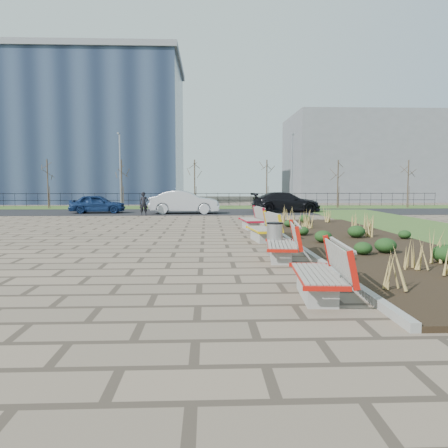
{
  "coord_description": "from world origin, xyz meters",
  "views": [
    {
      "loc": [
        0.99,
        -9.84,
        2.11
      ],
      "look_at": [
        1.5,
        3.0,
        0.9
      ],
      "focal_mm": 35.0,
      "sensor_mm": 36.0,
      "label": 1
    }
  ],
  "objects_px": {
    "car_black": "(286,202)",
    "lamp_east": "(292,172)",
    "pedestrian": "(144,204)",
    "lamp_west": "(120,172)",
    "litter_bin": "(275,239)",
    "bench_a": "(316,271)",
    "car_silver": "(185,202)",
    "bench_c": "(262,227)",
    "bench_b": "(280,242)",
    "car_blue": "(98,204)",
    "bench_d": "(251,218)"
  },
  "relations": [
    {
      "from": "car_blue",
      "to": "lamp_west",
      "type": "xyz_separation_m",
      "value": [
        0.64,
        5.05,
        2.38
      ]
    },
    {
      "from": "car_silver",
      "to": "bench_a",
      "type": "bearing_deg",
      "value": -170.43
    },
    {
      "from": "pedestrian",
      "to": "car_black",
      "type": "bearing_deg",
      "value": 8.5
    },
    {
      "from": "bench_d",
      "to": "car_black",
      "type": "distance_m",
      "value": 12.17
    },
    {
      "from": "bench_d",
      "to": "car_black",
      "type": "relative_size",
      "value": 0.42
    },
    {
      "from": "car_blue",
      "to": "lamp_west",
      "type": "relative_size",
      "value": 0.63
    },
    {
      "from": "bench_a",
      "to": "bench_c",
      "type": "distance_m",
      "value": 7.93
    },
    {
      "from": "litter_bin",
      "to": "car_blue",
      "type": "bearing_deg",
      "value": 117.8
    },
    {
      "from": "bench_c",
      "to": "litter_bin",
      "type": "bearing_deg",
      "value": -96.91
    },
    {
      "from": "bench_a",
      "to": "lamp_west",
      "type": "distance_m",
      "value": 29.55
    },
    {
      "from": "bench_b",
      "to": "lamp_east",
      "type": "bearing_deg",
      "value": 85.25
    },
    {
      "from": "bench_d",
      "to": "car_blue",
      "type": "distance_m",
      "value": 14.62
    },
    {
      "from": "bench_d",
      "to": "bench_c",
      "type": "bearing_deg",
      "value": -95.67
    },
    {
      "from": "car_black",
      "to": "lamp_east",
      "type": "distance_m",
      "value": 5.18
    },
    {
      "from": "litter_bin",
      "to": "bench_d",
      "type": "bearing_deg",
      "value": 89.76
    },
    {
      "from": "bench_b",
      "to": "bench_d",
      "type": "relative_size",
      "value": 1.0
    },
    {
      "from": "lamp_west",
      "to": "litter_bin",
      "type": "bearing_deg",
      "value": -68.92
    },
    {
      "from": "bench_b",
      "to": "bench_c",
      "type": "distance_m",
      "value": 4.02
    },
    {
      "from": "bench_a",
      "to": "lamp_west",
      "type": "relative_size",
      "value": 0.35
    },
    {
      "from": "bench_c",
      "to": "lamp_east",
      "type": "distance_m",
      "value": 20.86
    },
    {
      "from": "bench_d",
      "to": "lamp_east",
      "type": "relative_size",
      "value": 0.35
    },
    {
      "from": "bench_a",
      "to": "bench_b",
      "type": "height_order",
      "value": "same"
    },
    {
      "from": "car_blue",
      "to": "lamp_west",
      "type": "height_order",
      "value": "lamp_west"
    },
    {
      "from": "pedestrian",
      "to": "car_silver",
      "type": "xyz_separation_m",
      "value": [
        2.57,
        1.59,
        0.04
      ]
    },
    {
      "from": "litter_bin",
      "to": "car_blue",
      "type": "relative_size",
      "value": 0.25
    },
    {
      "from": "bench_b",
      "to": "lamp_east",
      "type": "xyz_separation_m",
      "value": [
        5.0,
        24.11,
        2.54
      ]
    },
    {
      "from": "bench_d",
      "to": "car_blue",
      "type": "height_order",
      "value": "car_blue"
    },
    {
      "from": "bench_a",
      "to": "pedestrian",
      "type": "xyz_separation_m",
      "value": [
        -6.1,
        20.66,
        0.27
      ]
    },
    {
      "from": "bench_a",
      "to": "car_silver",
      "type": "distance_m",
      "value": 22.53
    },
    {
      "from": "car_silver",
      "to": "lamp_east",
      "type": "xyz_separation_m",
      "value": [
        8.52,
        5.78,
        2.23
      ]
    },
    {
      "from": "litter_bin",
      "to": "lamp_west",
      "type": "bearing_deg",
      "value": 111.08
    },
    {
      "from": "car_blue",
      "to": "lamp_west",
      "type": "distance_m",
      "value": 5.62
    },
    {
      "from": "car_silver",
      "to": "bench_d",
      "type": "bearing_deg",
      "value": -160.47
    },
    {
      "from": "car_black",
      "to": "bench_c",
      "type": "bearing_deg",
      "value": 164.72
    },
    {
      "from": "bench_c",
      "to": "car_black",
      "type": "bearing_deg",
      "value": 70.25
    },
    {
      "from": "car_black",
      "to": "lamp_east",
      "type": "relative_size",
      "value": 0.83
    },
    {
      "from": "car_blue",
      "to": "car_black",
      "type": "height_order",
      "value": "car_black"
    },
    {
      "from": "bench_a",
      "to": "car_blue",
      "type": "relative_size",
      "value": 0.56
    },
    {
      "from": "bench_a",
      "to": "lamp_west",
      "type": "height_order",
      "value": "lamp_west"
    },
    {
      "from": "litter_bin",
      "to": "pedestrian",
      "type": "xyz_separation_m",
      "value": [
        -6.07,
        15.9,
        0.3
      ]
    },
    {
      "from": "bench_b",
      "to": "pedestrian",
      "type": "distance_m",
      "value": 17.82
    },
    {
      "from": "pedestrian",
      "to": "car_black",
      "type": "height_order",
      "value": "pedestrian"
    },
    {
      "from": "car_blue",
      "to": "lamp_east",
      "type": "bearing_deg",
      "value": -74.31
    },
    {
      "from": "bench_c",
      "to": "car_blue",
      "type": "distance_m",
      "value": 17.87
    },
    {
      "from": "pedestrian",
      "to": "car_blue",
      "type": "xyz_separation_m",
      "value": [
        -3.54,
        2.32,
        -0.1
      ]
    },
    {
      "from": "bench_a",
      "to": "bench_b",
      "type": "bearing_deg",
      "value": 94.67
    },
    {
      "from": "car_blue",
      "to": "bench_d",
      "type": "bearing_deg",
      "value": -142.08
    },
    {
      "from": "bench_a",
      "to": "lamp_east",
      "type": "height_order",
      "value": "lamp_east"
    },
    {
      "from": "bench_d",
      "to": "litter_bin",
      "type": "xyz_separation_m",
      "value": [
        -0.03,
        -7.23,
        -0.03
      ]
    },
    {
      "from": "litter_bin",
      "to": "car_black",
      "type": "relative_size",
      "value": 0.19
    }
  ]
}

